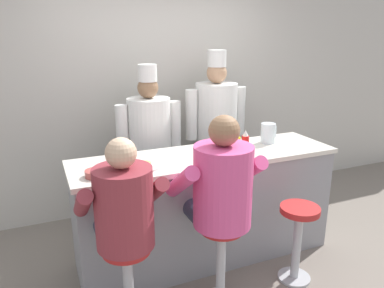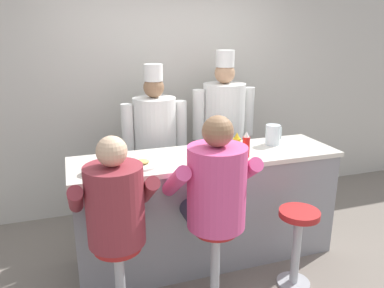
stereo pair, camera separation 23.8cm
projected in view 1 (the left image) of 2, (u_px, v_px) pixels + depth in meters
name	position (u px, v px, depth m)	size (l,w,h in m)	color
ground_plane	(221.00, 274.00, 3.23)	(20.00, 20.00, 0.00)	slate
wall_back	(159.00, 92.00, 4.25)	(10.00, 0.06, 2.70)	beige
diner_counter	(206.00, 206.00, 3.37)	(2.33, 0.65, 0.99)	gray
ketchup_bottle_red	(245.00, 144.00, 3.17)	(0.06, 0.06, 0.22)	red
mustard_bottle_yellow	(237.00, 146.00, 3.08)	(0.06, 0.06, 0.24)	yellow
hot_sauce_bottle_orange	(218.00, 149.00, 3.16)	(0.03, 0.03, 0.13)	orange
water_pitcher_clear	(268.00, 133.00, 3.54)	(0.16, 0.14, 0.19)	silver
breakfast_plate	(144.00, 165.00, 2.92)	(0.27, 0.27, 0.05)	white
cereal_bowl	(96.00, 173.00, 2.72)	(0.16, 0.16, 0.05)	#B24C47
coffee_mug_white	(215.00, 146.00, 3.31)	(0.14, 0.09, 0.08)	white
napkin_dispenser_chrome	(217.00, 155.00, 3.01)	(0.11, 0.07, 0.13)	silver
diner_seated_maroon	(123.00, 212.00, 2.42)	(0.58, 0.57, 1.40)	#B2B5BA
diner_seated_pink	(220.00, 190.00, 2.68)	(0.64, 0.63, 1.48)	#B2B5BA
empty_stool_round	(298.00, 231.00, 3.05)	(0.32, 0.32, 0.67)	#B2B5BA
cook_in_whites_near	(150.00, 142.00, 3.78)	(0.67, 0.43, 1.71)	#232328
cook_in_whites_far	(216.00, 126.00, 4.15)	(0.71, 0.46, 1.83)	#232328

